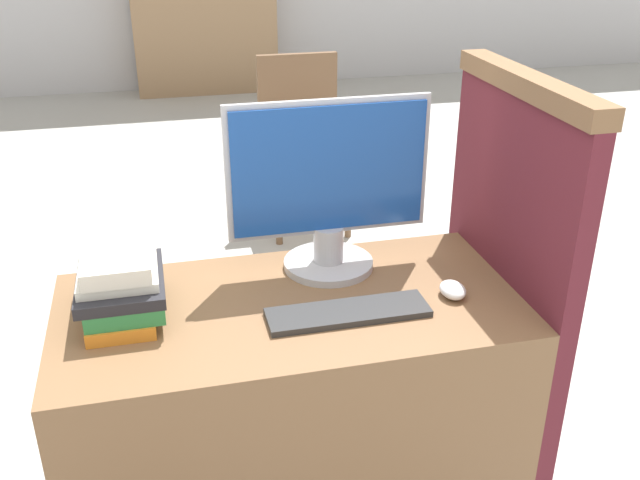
% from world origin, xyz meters
% --- Properties ---
extents(desk, '(1.14, 0.58, 0.77)m').
position_xyz_m(desk, '(0.00, 0.29, 0.38)').
color(desk, brown).
rests_on(desk, ground_plane).
extents(carrel_divider, '(0.07, 0.64, 1.29)m').
position_xyz_m(carrel_divider, '(0.59, 0.32, 0.66)').
color(carrel_divider, '#5B1E28').
rests_on(carrel_divider, ground_plane).
extents(monitor, '(0.53, 0.24, 0.46)m').
position_xyz_m(monitor, '(0.14, 0.45, 1.00)').
color(monitor, '#B7B7BC').
rests_on(monitor, desk).
extents(keyboard, '(0.39, 0.11, 0.02)m').
position_xyz_m(keyboard, '(0.12, 0.20, 0.78)').
color(keyboard, '#2D2D2D').
rests_on(keyboard, desk).
extents(mouse, '(0.06, 0.08, 0.04)m').
position_xyz_m(mouse, '(0.40, 0.23, 0.79)').
color(mouse, white).
rests_on(mouse, desk).
extents(book_stack, '(0.20, 0.27, 0.16)m').
position_xyz_m(book_stack, '(-0.39, 0.33, 0.85)').
color(book_stack, orange).
rests_on(book_stack, desk).
extents(far_chair, '(0.44, 0.44, 0.92)m').
position_xyz_m(far_chair, '(0.50, 2.47, 0.51)').
color(far_chair, brown).
rests_on(far_chair, ground_plane).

